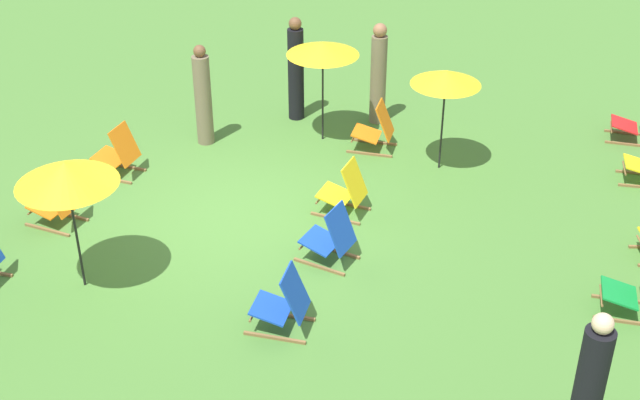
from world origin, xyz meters
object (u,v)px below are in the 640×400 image
object	(u,v)px
deckchair_6	(331,238)
person_1	(378,75)
deckchair_8	(376,129)
deckchair_4	(635,120)
person_0	(203,97)
umbrella_0	(66,173)
umbrella_2	(446,78)
person_3	(296,71)
deckchair_12	(284,303)
person_2	(589,390)
deckchair_10	(345,191)
umbrella_1	(323,48)
deckchair_5	(56,202)
deckchair_11	(634,288)
deckchair_2	(118,153)

from	to	relation	value
deckchair_6	person_1	distance (m)	4.39
deckchair_8	deckchair_4	bearing A→B (deg)	108.80
deckchair_4	deckchair_8	size ratio (longest dim) A/B	1.00
person_0	umbrella_0	bearing A→B (deg)	81.93
deckchair_6	umbrella_2	distance (m)	3.33
person_1	person_3	xyz separation A→B (m)	(0.24, -1.40, 0.02)
deckchair_12	person_2	distance (m)	3.59
person_0	person_2	bearing A→B (deg)	130.77
deckchair_10	person_0	bearing A→B (deg)	-111.77
deckchair_10	umbrella_0	bearing A→B (deg)	-39.43
umbrella_0	person_2	size ratio (longest dim) A/B	1.03
person_0	person_3	xyz separation A→B (m)	(-1.33, 1.17, 0.07)
umbrella_2	deckchair_6	bearing A→B (deg)	-17.97
deckchair_10	umbrella_1	bearing A→B (deg)	-149.30
person_0	person_2	size ratio (longest dim) A/B	0.99
umbrella_2	person_0	world-z (taller)	person_0
deckchair_12	umbrella_0	world-z (taller)	umbrella_0
deckchair_5	umbrella_1	world-z (taller)	umbrella_1
deckchair_11	umbrella_0	bearing A→B (deg)	-81.84
deckchair_6	umbrella_2	world-z (taller)	umbrella_2
umbrella_1	person_2	world-z (taller)	person_2
deckchair_2	deckchair_11	size ratio (longest dim) A/B	1.00
deckchair_2	person_0	xyz separation A→B (m)	(-1.41, 0.86, 0.45)
umbrella_2	person_1	xyz separation A→B (m)	(-1.38, -1.33, -0.67)
umbrella_1	person_3	world-z (taller)	person_3
deckchair_2	deckchair_6	world-z (taller)	same
deckchair_2	deckchair_10	bearing A→B (deg)	91.62
deckchair_10	umbrella_0	xyz separation A→B (m)	(2.61, -2.75, 1.27)
deckchair_11	umbrella_0	world-z (taller)	umbrella_0
deckchair_10	deckchair_12	xyz separation A→B (m)	(2.72, -0.03, 0.00)
deckchair_8	umbrella_1	xyz separation A→B (m)	(-0.13, -0.94, 1.24)
deckchair_5	person_2	distance (m)	7.58
person_0	deckchair_11	bearing A→B (deg)	148.54
deckchair_6	deckchair_8	distance (m)	3.30
deckchair_10	umbrella_0	size ratio (longest dim) A/B	0.47
umbrella_0	umbrella_1	distance (m)	5.13
deckchair_4	umbrella_0	size ratio (longest dim) A/B	0.47
person_0	deckchair_5	bearing A→B (deg)	62.39
umbrella_2	deckchair_5	bearing A→B (deg)	-57.22
deckchair_4	umbrella_1	world-z (taller)	umbrella_1
deckchair_4	umbrella_2	distance (m)	3.68
deckchair_8	person_0	distance (m)	2.87
deckchair_4	person_3	distance (m)	5.75
deckchair_8	deckchair_11	distance (m)	5.18
deckchair_2	person_3	world-z (taller)	person_3
deckchair_2	deckchair_12	xyz separation A→B (m)	(2.86, 3.64, 0.00)
deckchair_11	person_1	xyz separation A→B (m)	(-4.39, -4.17, 0.50)
umbrella_2	person_2	world-z (taller)	person_2
person_1	umbrella_2	bearing A→B (deg)	-132.53
umbrella_0	person_2	distance (m)	6.29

